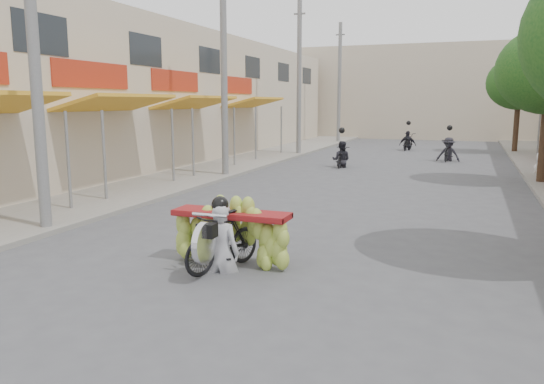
{
  "coord_description": "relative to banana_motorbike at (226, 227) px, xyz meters",
  "views": [
    {
      "loc": [
        3.07,
        -5.76,
        2.76
      ],
      "look_at": [
        -0.35,
        3.42,
        1.1
      ],
      "focal_mm": 35.0,
      "sensor_mm": 36.0,
      "label": 1
    }
  ],
  "objects": [
    {
      "name": "ground",
      "position": [
        0.67,
        -2.07,
        -0.7
      ],
      "size": [
        120.0,
        120.0,
        0.0
      ],
      "primitive_type": "plane",
      "color": "#4F5054",
      "rests_on": "ground"
    },
    {
      "name": "sidewalk_left",
      "position": [
        -6.33,
        12.93,
        -0.64
      ],
      "size": [
        4.0,
        60.0,
        0.12
      ],
      "primitive_type": "cube",
      "color": "gray",
      "rests_on": "ground"
    },
    {
      "name": "shophouse_row_left",
      "position": [
        -11.32,
        11.91,
        2.3
      ],
      "size": [
        9.77,
        40.0,
        6.0
      ],
      "color": "beige",
      "rests_on": "ground"
    },
    {
      "name": "far_building",
      "position": [
        0.67,
        35.93,
        2.8
      ],
      "size": [
        20.0,
        6.0,
        7.0
      ],
      "primitive_type": "cube",
      "color": "beige",
      "rests_on": "ground"
    },
    {
      "name": "utility_pole_near",
      "position": [
        -4.73,
        0.93,
        3.32
      ],
      "size": [
        0.6,
        0.24,
        8.0
      ],
      "color": "slate",
      "rests_on": "ground"
    },
    {
      "name": "utility_pole_mid",
      "position": [
        -4.73,
        9.93,
        3.32
      ],
      "size": [
        0.6,
        0.24,
        8.0
      ],
      "color": "slate",
      "rests_on": "ground"
    },
    {
      "name": "utility_pole_far",
      "position": [
        -4.73,
        18.93,
        3.32
      ],
      "size": [
        0.6,
        0.24,
        8.0
      ],
      "color": "slate",
      "rests_on": "ground"
    },
    {
      "name": "utility_pole_back",
      "position": [
        -4.73,
        27.93,
        3.32
      ],
      "size": [
        0.6,
        0.24,
        8.0
      ],
      "color": "slate",
      "rests_on": "ground"
    },
    {
      "name": "street_tree_far",
      "position": [
        6.07,
        23.93,
        3.08
      ],
      "size": [
        3.4,
        3.4,
        5.25
      ],
      "color": "#3A2719",
      "rests_on": "ground"
    },
    {
      "name": "banana_motorbike",
      "position": [
        0.0,
        0.0,
        0.0
      ],
      "size": [
        2.2,
        1.85,
        2.11
      ],
      "color": "black",
      "rests_on": "ground"
    },
    {
      "name": "pedestrian",
      "position": [
        6.39,
        14.52,
        0.24
      ],
      "size": [
        0.94,
        0.88,
        1.65
      ],
      "rotation": [
        0.0,
        0.0,
        3.78
      ],
      "color": "white",
      "rests_on": "ground"
    },
    {
      "name": "bg_motorbike_a",
      "position": [
        -1.39,
        14.46,
        0.06
      ],
      "size": [
        0.82,
        1.54,
        1.95
      ],
      "color": "black",
      "rests_on": "ground"
    },
    {
      "name": "bg_motorbike_b",
      "position": [
        2.83,
        18.52,
        0.12
      ],
      "size": [
        1.12,
        1.91,
        1.95
      ],
      "color": "black",
      "rests_on": "ground"
    },
    {
      "name": "bg_motorbike_c",
      "position": [
        0.36,
        23.95,
        0.08
      ],
      "size": [
        1.03,
        1.78,
        1.95
      ],
      "color": "black",
      "rests_on": "ground"
    }
  ]
}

